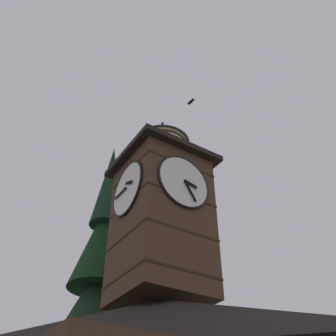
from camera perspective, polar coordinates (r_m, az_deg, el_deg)
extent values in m
cube|color=#4C3323|center=(16.20, -0.97, -8.88)|extent=(3.28, 3.28, 6.22)
cube|color=#352318|center=(15.21, -1.07, -16.72)|extent=(3.32, 3.32, 0.10)
cube|color=#352318|center=(15.83, -1.00, -11.45)|extent=(3.32, 3.32, 0.10)
cube|color=#352318|center=(16.57, -0.94, -6.61)|extent=(3.32, 3.32, 0.10)
cube|color=#352318|center=(17.42, -0.89, -2.22)|extent=(3.32, 3.32, 0.10)
cylinder|color=white|center=(15.74, 2.30, -2.03)|extent=(2.38, 0.10, 2.38)
torus|color=black|center=(15.73, 2.35, -1.98)|extent=(2.48, 0.10, 2.48)
cube|color=black|center=(15.78, 3.38, -2.37)|extent=(0.61, 0.04, 0.25)
cube|color=black|center=(15.56, 3.32, -3.39)|extent=(0.57, 0.04, 0.87)
sphere|color=black|center=(15.67, 2.53, -1.83)|extent=(0.10, 0.10, 0.10)
cylinder|color=white|center=(16.23, -5.94, -3.05)|extent=(0.10, 2.38, 2.38)
torus|color=black|center=(16.22, -6.01, -3.02)|extent=(0.10, 2.48, 2.48)
cube|color=black|center=(16.06, -5.77, -2.13)|extent=(0.04, 0.59, 0.34)
cube|color=black|center=(16.56, -7.04, -3.75)|extent=(0.04, 0.97, 0.09)
sphere|color=black|center=(16.19, -6.28, -2.92)|extent=(0.10, 0.10, 0.10)
cube|color=black|center=(17.97, -0.86, 0.21)|extent=(3.98, 3.98, 0.25)
cylinder|color=#D1BC84|center=(18.45, -0.84, 2.10)|extent=(2.34, 2.34, 1.28)
cylinder|color=#2D2319|center=(18.18, -0.85, 1.06)|extent=(2.40, 2.40, 0.10)
cylinder|color=#2D2319|center=(18.45, -0.84, 2.10)|extent=(2.40, 2.40, 0.10)
cylinder|color=#2D2319|center=(18.72, -0.83, 3.10)|extent=(2.40, 2.40, 0.10)
cone|color=#424C5B|center=(19.27, -0.81, 4.98)|extent=(2.64, 2.64, 1.23)
sphere|color=#384251|center=(19.76, -0.79, 6.51)|extent=(0.16, 0.16, 0.16)
cone|color=black|center=(19.83, -10.44, -19.88)|extent=(4.50, 4.50, 4.90)
cone|color=black|center=(21.15, -9.36, -10.62)|extent=(3.17, 3.17, 5.07)
cone|color=black|center=(23.04, -8.44, -2.36)|extent=(1.83, 1.83, 5.50)
ellipsoid|color=black|center=(25.00, 3.37, 9.67)|extent=(0.25, 0.15, 0.14)
cube|color=black|center=(24.93, 3.58, 9.85)|extent=(0.19, 0.29, 0.06)
cube|color=black|center=(25.07, 3.17, 9.48)|extent=(0.19, 0.29, 0.06)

